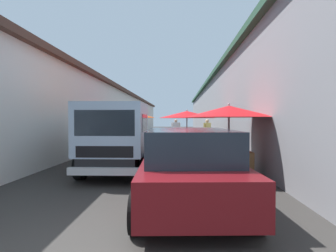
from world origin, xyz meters
TOP-DOWN VIEW (x-y plane):
  - ground at (13.50, 0.00)m, footprint 90.00×90.00m
  - building_left_whitewash at (15.75, 6.90)m, footprint 49.80×7.50m
  - building_right_concrete at (15.75, -6.90)m, footprint 49.80×7.50m
  - fruit_stall_far_left at (4.96, -2.50)m, footprint 2.59×2.59m
  - fruit_stall_mid_lane at (9.78, -1.36)m, footprint 2.74×2.74m
  - fruit_stall_near_left at (10.21, 2.07)m, footprint 2.58×2.58m
  - fruit_stall_far_right at (6.14, 1.21)m, footprint 2.73×2.73m
  - hatchback_car at (2.36, -1.18)m, footprint 4.00×2.10m
  - delivery_truck at (4.89, 0.81)m, footprint 4.94×2.01m
  - vendor_by_crates at (13.54, -2.78)m, footprint 0.47×0.51m
  - vendor_in_shade at (15.33, -0.78)m, footprint 0.29×0.65m
  - plastic_stool at (11.98, 1.43)m, footprint 0.30×0.30m

SIDE VIEW (x-z plane):
  - ground at x=13.50m, z-range 0.00..0.00m
  - plastic_stool at x=11.98m, z-range 0.11..0.54m
  - hatchback_car at x=2.36m, z-range 0.01..1.46m
  - vendor_by_crates at x=13.54m, z-range 0.13..1.80m
  - vendor_in_shade at x=15.33m, z-range 0.14..1.81m
  - delivery_truck at x=4.89m, z-range 0.00..2.08m
  - fruit_stall_far_left at x=4.96m, z-range 0.60..2.73m
  - fruit_stall_far_right at x=6.14m, z-range 0.60..2.78m
  - fruit_stall_near_left at x=10.21m, z-range 0.59..2.83m
  - fruit_stall_mid_lane at x=9.78m, z-range 0.66..2.80m
  - building_left_whitewash at x=15.75m, z-range 0.01..4.08m
  - building_right_concrete at x=15.75m, z-range 0.01..4.83m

